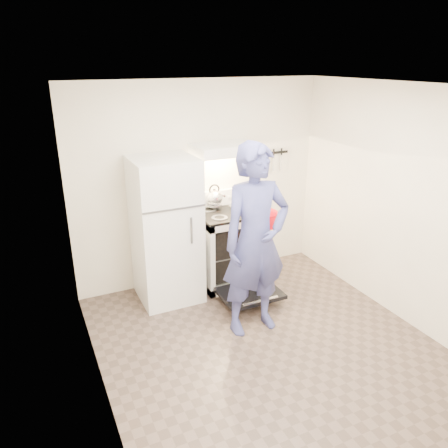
% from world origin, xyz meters
% --- Properties ---
extents(floor, '(3.60, 3.60, 0.00)m').
position_xyz_m(floor, '(0.00, 0.00, 0.00)').
color(floor, brown).
rests_on(floor, ground).
extents(back_wall, '(3.20, 0.02, 2.50)m').
position_xyz_m(back_wall, '(0.00, 1.80, 1.25)').
color(back_wall, white).
rests_on(back_wall, ground).
extents(refrigerator, '(0.70, 0.70, 1.70)m').
position_xyz_m(refrigerator, '(-0.58, 1.45, 0.85)').
color(refrigerator, white).
rests_on(refrigerator, floor).
extents(stove_body, '(0.76, 0.65, 0.92)m').
position_xyz_m(stove_body, '(0.23, 1.48, 0.46)').
color(stove_body, white).
rests_on(stove_body, floor).
extents(cooktop, '(0.76, 0.65, 0.03)m').
position_xyz_m(cooktop, '(0.23, 1.48, 0.94)').
color(cooktop, black).
rests_on(cooktop, stove_body).
extents(backsplash, '(0.76, 0.07, 0.20)m').
position_xyz_m(backsplash, '(0.23, 1.76, 1.05)').
color(backsplash, white).
rests_on(backsplash, cooktop).
extents(oven_door, '(0.70, 0.54, 0.04)m').
position_xyz_m(oven_door, '(0.23, 0.88, 0.12)').
color(oven_door, black).
rests_on(oven_door, floor).
extents(oven_rack, '(0.60, 0.52, 0.01)m').
position_xyz_m(oven_rack, '(0.23, 1.48, 0.44)').
color(oven_rack, slate).
rests_on(oven_rack, stove_body).
extents(range_hood, '(0.76, 0.50, 0.12)m').
position_xyz_m(range_hood, '(0.23, 1.55, 1.71)').
color(range_hood, white).
rests_on(range_hood, back_wall).
extents(knife_strip, '(0.40, 0.02, 0.03)m').
position_xyz_m(knife_strip, '(1.05, 1.79, 1.55)').
color(knife_strip, black).
rests_on(knife_strip, back_wall).
extents(pizza_stone, '(0.29, 0.29, 0.02)m').
position_xyz_m(pizza_stone, '(0.32, 1.52, 0.45)').
color(pizza_stone, '#957356').
rests_on(pizza_stone, oven_rack).
extents(tea_kettle, '(0.26, 0.21, 0.31)m').
position_xyz_m(tea_kettle, '(0.13, 1.66, 1.11)').
color(tea_kettle, silver).
rests_on(tea_kettle, cooktop).
extents(utensil_jar, '(0.11, 0.11, 0.13)m').
position_xyz_m(utensil_jar, '(0.44, 1.22, 1.05)').
color(utensil_jar, silver).
rests_on(utensil_jar, cooktop).
extents(person, '(0.73, 0.49, 1.99)m').
position_xyz_m(person, '(0.03, 0.43, 1.00)').
color(person, navy).
rests_on(person, floor).
extents(dutch_oven, '(0.38, 0.31, 0.24)m').
position_xyz_m(dutch_oven, '(0.33, 0.79, 1.07)').
color(dutch_oven, red).
rests_on(dutch_oven, person).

